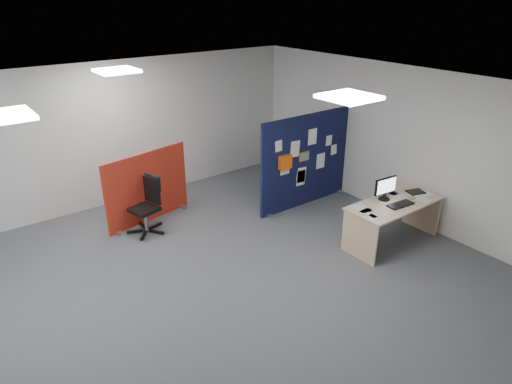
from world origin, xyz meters
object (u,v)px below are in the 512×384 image
main_desk (392,211)px  red_divider (147,187)px  navy_divider (306,161)px  monitor_main (385,188)px  office_chair (148,201)px

main_desk → red_divider: size_ratio=0.98×
red_divider → navy_divider: bearing=-35.1°
monitor_main → red_divider: size_ratio=0.26×
monitor_main → office_chair: size_ratio=0.45×
red_divider → monitor_main: bearing=-58.7°
main_desk → monitor_main: monitor_main is taller
main_desk → office_chair: (-2.98, 2.74, -0.00)m
main_desk → red_divider: (-2.82, 3.11, 0.07)m
navy_divider → office_chair: size_ratio=2.21×
office_chair → red_divider: bearing=51.9°
main_desk → red_divider: bearing=132.1°
main_desk → red_divider: 4.20m
navy_divider → office_chair: (-2.87, 0.81, -0.33)m
red_divider → office_chair: 0.42m
monitor_main → main_desk: bearing=-61.5°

